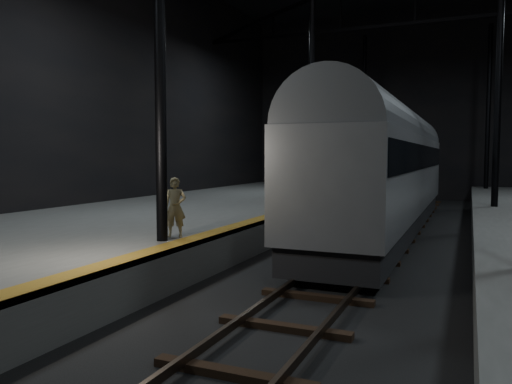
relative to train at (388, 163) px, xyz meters
The scene contains 6 objects.
ground 6.14m from the train, 90.00° to the right, with size 44.00×44.00×0.00m, color black.
platform_left 9.56m from the train, 143.75° to the right, with size 9.00×43.80×1.00m, color #565653.
tactile_strip 6.62m from the train, 120.58° to the right, with size 0.50×43.80×0.01m, color brown.
track 6.11m from the train, 90.00° to the right, with size 2.40×43.00×0.24m.
train is the anchor object (origin of this frame).
woman 9.75m from the train, 113.07° to the right, with size 0.54×0.36×1.48m, color #9D8C60.
Camera 1 is at (2.87, -13.89, 3.00)m, focal length 35.00 mm.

